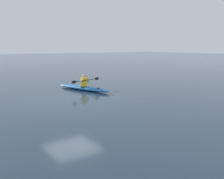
{
  "coord_description": "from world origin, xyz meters",
  "views": [
    {
      "loc": [
        5.54,
        11.36,
        2.69
      ],
      "look_at": [
        -1.45,
        1.48,
        0.63
      ],
      "focal_mm": 40.99,
      "sensor_mm": 36.0,
      "label": 1
    }
  ],
  "objects": [
    {
      "name": "ground_plane",
      "position": [
        0.0,
        0.0,
        0.0
      ],
      "size": [
        160.0,
        160.0,
        0.0
      ],
      "primitive_type": "plane",
      "color": "#1E2D3D"
    },
    {
      "name": "kayak",
      "position": [
        -2.0,
        -2.39,
        0.13
      ],
      "size": [
        1.78,
        4.22,
        0.26
      ],
      "color": "#1959A5",
      "rests_on": "ground"
    },
    {
      "name": "kayaker",
      "position": [
        -2.02,
        -2.31,
        0.57
      ],
      "size": [
        2.29,
        0.73,
        0.73
      ],
      "color": "yellow",
      "rests_on": "kayak"
    }
  ]
}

